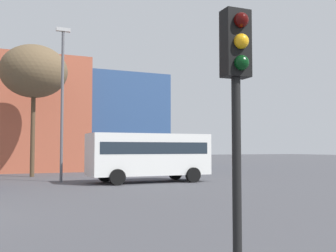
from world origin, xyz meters
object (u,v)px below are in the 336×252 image
Objects in this scene: traffic_light_near_right at (237,83)px; bare_tree_1 at (34,72)px; street_lamp at (62,95)px; white_bus at (149,153)px.

traffic_light_near_right is 0.42× the size of bare_tree_1.
traffic_light_near_right is at bearing -89.59° from bare_tree_1.
traffic_light_near_right is 24.61m from bare_tree_1.
street_lamp reaches higher than traffic_light_near_right.
white_bus is 6.03m from street_lamp.
bare_tree_1 reaches higher than traffic_light_near_right.
street_lamp is (0.92, 19.19, 2.23)m from traffic_light_near_right.
bare_tree_1 is (-0.17, 24.22, 4.37)m from traffic_light_near_right.
white_bus is 10.69m from bare_tree_1.
bare_tree_1 is at bearing 127.41° from white_bus.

